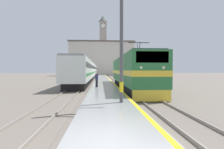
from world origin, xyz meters
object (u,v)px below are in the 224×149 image
(person_on_platform, at_px, (97,79))
(locomotive_train, at_px, (131,72))
(passenger_train, at_px, (88,71))
(catenary_mast, at_px, (124,35))
(clock_tower, at_px, (103,44))

(person_on_platform, bearing_deg, locomotive_train, 19.03)
(passenger_train, height_order, catenary_mast, catenary_mast)
(locomotive_train, xyz_separation_m, catenary_mast, (-2.24, -10.60, 2.31))
(catenary_mast, distance_m, person_on_platform, 9.86)
(locomotive_train, height_order, catenary_mast, catenary_mast)
(locomotive_train, relative_size, catenary_mast, 2.32)
(passenger_train, height_order, clock_tower, clock_tower)
(locomotive_train, distance_m, person_on_platform, 4.31)
(locomotive_train, xyz_separation_m, clock_tower, (-2.43, 58.56, 12.11))
(locomotive_train, height_order, person_on_platform, locomotive_train)
(passenger_train, distance_m, clock_tower, 40.46)
(catenary_mast, bearing_deg, person_on_platform, 100.92)
(locomotive_train, xyz_separation_m, passenger_train, (-6.53, 20.13, 0.11))
(locomotive_train, bearing_deg, person_on_platform, -160.97)
(passenger_train, distance_m, person_on_platform, 21.68)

